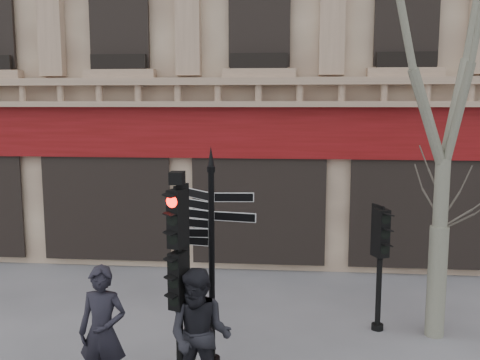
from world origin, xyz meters
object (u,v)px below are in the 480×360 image
Objects in this scene: traffic_signal_secondary at (380,246)px; pedestrian_b at (200,336)px; pedestrian_a at (103,332)px; traffic_signal_main at (178,257)px; plane_tree at (451,24)px; fingerpost at (211,221)px.

pedestrian_b is at bearing -160.00° from traffic_signal_secondary.
traffic_signal_secondary reaches higher than pedestrian_b.
pedestrian_a is (-4.42, -2.76, -0.66)m from traffic_signal_secondary.
traffic_signal_main reaches higher than pedestrian_a.
plane_tree is 4.08× the size of pedestrian_a.
traffic_signal_main is 1.70× the size of pedestrian_b.
pedestrian_b is (0.32, -0.13, -1.13)m from traffic_signal_main.
traffic_signal_main is 1.60m from pedestrian_a.
fingerpost reaches higher than traffic_signal_main.
pedestrian_b is (1.44, 0.00, -0.00)m from pedestrian_a.
plane_tree is at bearing 28.44° from pedestrian_a.
plane_tree is at bearing 41.05° from fingerpost.
fingerpost is 2.33m from pedestrian_a.
traffic_signal_main is at bearing 9.33° from pedestrian_a.
plane_tree is (4.32, 2.47, 3.56)m from traffic_signal_main.
pedestrian_b is at bearing -146.98° from plane_tree.
traffic_signal_secondary is (2.96, 1.70, -0.80)m from fingerpost.
traffic_signal_main is at bearing -90.28° from fingerpost.
fingerpost reaches higher than pedestrian_a.
fingerpost is 1.85× the size of pedestrian_b.
traffic_signal_secondary is at bearing 49.90° from pedestrian_b.
plane_tree reaches higher than traffic_signal_main.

